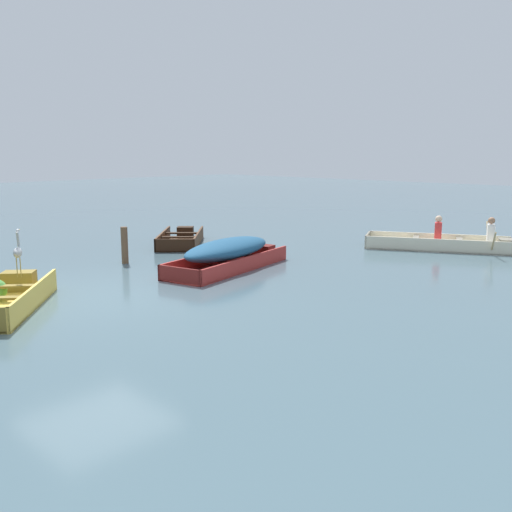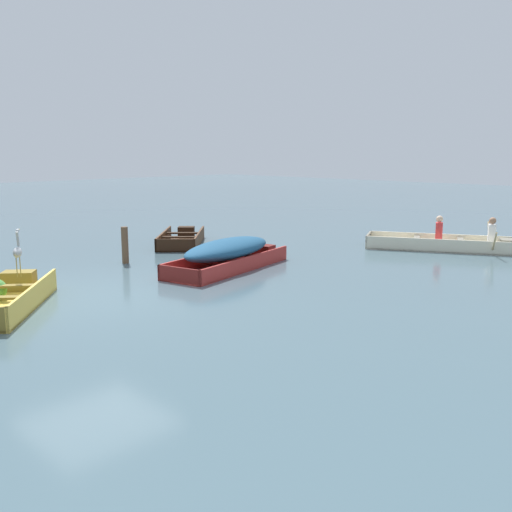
{
  "view_description": "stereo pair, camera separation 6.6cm",
  "coord_description": "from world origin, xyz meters",
  "px_view_note": "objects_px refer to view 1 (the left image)",
  "views": [
    {
      "loc": [
        9.24,
        -5.13,
        2.63
      ],
      "look_at": [
        0.61,
        3.68,
        0.35
      ],
      "focal_mm": 40.0,
      "sensor_mm": 36.0,
      "label": 1
    },
    {
      "loc": [
        9.28,
        -5.08,
        2.63
      ],
      "look_at": [
        0.61,
        3.68,
        0.35
      ],
      "focal_mm": 40.0,
      "sensor_mm": 36.0,
      "label": 2
    }
  ],
  "objects_px": {
    "heron_on_dinghy": "(18,251)",
    "mooring_post": "(125,245)",
    "skiff_dark_varnish_near_moored": "(181,239)",
    "skiff_red_mid_moored": "(228,252)",
    "rowboat_cream_with_crew": "(446,243)"
  },
  "relations": [
    {
      "from": "heron_on_dinghy",
      "to": "mooring_post",
      "type": "height_order",
      "value": "heron_on_dinghy"
    },
    {
      "from": "skiff_dark_varnish_near_moored",
      "to": "skiff_red_mid_moored",
      "type": "bearing_deg",
      "value": -22.44
    },
    {
      "from": "skiff_dark_varnish_near_moored",
      "to": "mooring_post",
      "type": "height_order",
      "value": "mooring_post"
    },
    {
      "from": "skiff_dark_varnish_near_moored",
      "to": "rowboat_cream_with_crew",
      "type": "relative_size",
      "value": 0.69
    },
    {
      "from": "skiff_red_mid_moored",
      "to": "heron_on_dinghy",
      "type": "distance_m",
      "value": 4.54
    },
    {
      "from": "skiff_red_mid_moored",
      "to": "rowboat_cream_with_crew",
      "type": "xyz_separation_m",
      "value": [
        2.33,
        5.86,
        -0.21
      ]
    },
    {
      "from": "skiff_dark_varnish_near_moored",
      "to": "heron_on_dinghy",
      "type": "distance_m",
      "value": 6.7
    },
    {
      "from": "rowboat_cream_with_crew",
      "to": "mooring_post",
      "type": "relative_size",
      "value": 4.44
    },
    {
      "from": "rowboat_cream_with_crew",
      "to": "mooring_post",
      "type": "distance_m",
      "value": 8.47
    },
    {
      "from": "mooring_post",
      "to": "skiff_dark_varnish_near_moored",
      "type": "bearing_deg",
      "value": 116.53
    },
    {
      "from": "mooring_post",
      "to": "heron_on_dinghy",
      "type": "bearing_deg",
      "value": -63.52
    },
    {
      "from": "skiff_dark_varnish_near_moored",
      "to": "rowboat_cream_with_crew",
      "type": "xyz_separation_m",
      "value": [
        5.93,
        4.38,
        0.05
      ]
    },
    {
      "from": "rowboat_cream_with_crew",
      "to": "mooring_post",
      "type": "xyz_separation_m",
      "value": [
        -4.55,
        -7.15,
        0.26
      ]
    },
    {
      "from": "heron_on_dinghy",
      "to": "mooring_post",
      "type": "bearing_deg",
      "value": 116.48
    },
    {
      "from": "rowboat_cream_with_crew",
      "to": "heron_on_dinghy",
      "type": "distance_m",
      "value": 10.77
    }
  ]
}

